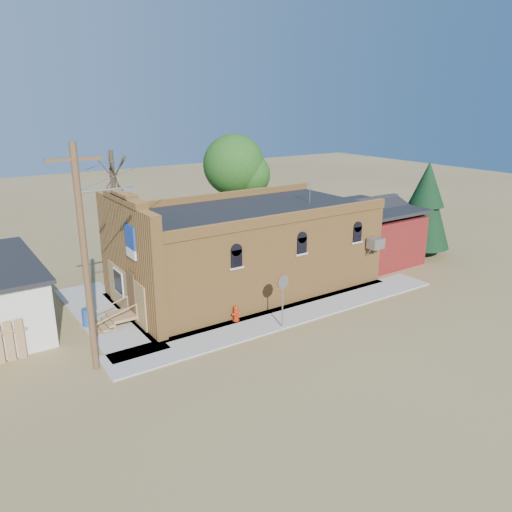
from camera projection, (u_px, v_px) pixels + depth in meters
ground at (277, 330)px, 23.65m from camera, size 120.00×120.00×0.00m
sidewalk_south at (290, 315)px, 25.15m from camera, size 19.00×2.20×0.08m
sidewalk_west at (105, 316)px, 25.01m from camera, size 2.60×10.00×0.08m
brick_bar at (243, 249)px, 28.17m from camera, size 16.40×7.97×6.30m
red_shed at (367, 227)px, 33.46m from camera, size 5.40×6.40×4.30m
utility_pole at (86, 256)px, 18.81m from camera, size 3.12×0.26×9.00m
tree_bare_near at (113, 176)px, 30.53m from camera, size 2.80×2.80×7.65m
tree_leafy at (234, 165)px, 35.75m from camera, size 4.40×4.40×8.15m
evergreen_tree at (426, 203)px, 33.98m from camera, size 3.60×3.60×6.50m
fire_hydrant at (236, 313)px, 24.30m from camera, size 0.46×0.45×0.78m
stop_sign at (283, 287)px, 23.18m from camera, size 0.71×0.19×2.63m
trash_barrel at (88, 317)px, 23.80m from camera, size 0.72×0.72×0.84m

